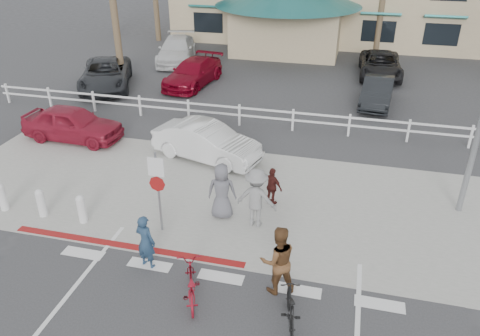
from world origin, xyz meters
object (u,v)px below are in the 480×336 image
(sign_post, at_px, (158,188))
(car_red_compact, at_px, (72,123))
(car_white_sedan, at_px, (207,142))
(bike_red, at_px, (190,283))
(bike_black, at_px, (291,308))

(sign_post, bearing_deg, car_red_compact, 139.59)
(car_white_sedan, distance_m, car_red_compact, 5.97)
(sign_post, height_order, car_white_sedan, sign_post)
(bike_red, distance_m, bike_black, 2.49)
(sign_post, bearing_deg, bike_black, -32.47)
(bike_black, bearing_deg, sign_post, -45.63)
(bike_red, bearing_deg, bike_black, 152.97)
(bike_black, relative_size, car_red_compact, 0.37)
(sign_post, xyz_separation_m, bike_red, (1.79, -2.48, -0.99))
(sign_post, distance_m, car_red_compact, 8.02)
(bike_black, height_order, car_white_sedan, car_white_sedan)
(sign_post, distance_m, car_white_sedan, 4.89)
(bike_black, bearing_deg, car_red_compact, -50.49)
(bike_black, height_order, car_red_compact, car_red_compact)
(sign_post, relative_size, car_red_compact, 0.69)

